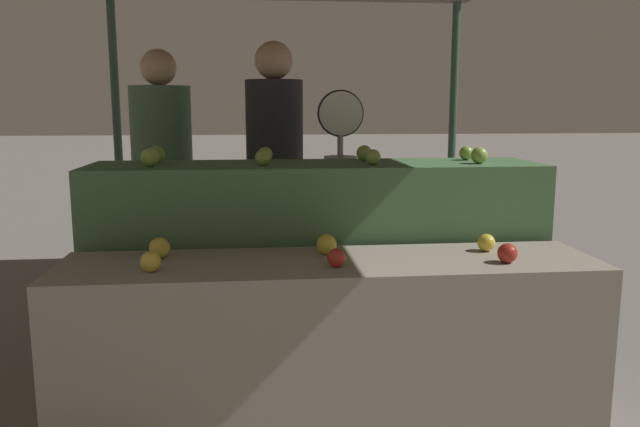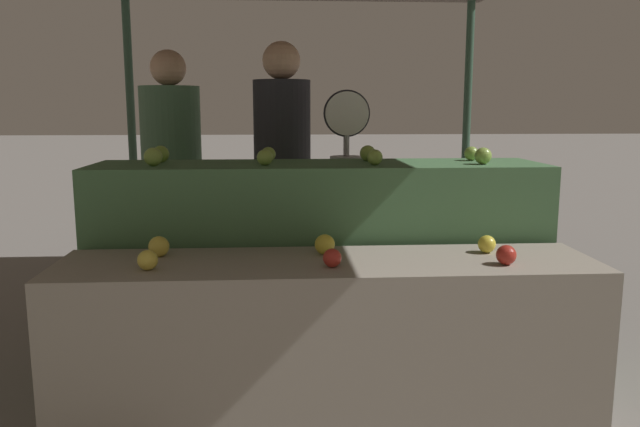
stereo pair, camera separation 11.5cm
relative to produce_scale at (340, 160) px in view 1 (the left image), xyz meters
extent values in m
cylinder|color=#33513D|center=(-1.69, 1.84, 0.06)|extent=(0.07, 0.07, 2.33)
cylinder|color=#33513D|center=(1.28, 1.84, 0.06)|extent=(0.07, 0.07, 2.33)
cube|color=gray|center=(-0.20, -1.18, -0.71)|extent=(2.27, 0.55, 0.78)
cube|color=#4C7A4C|center=(-0.20, -0.58, -0.53)|extent=(2.27, 0.55, 1.14)
sphere|color=yellow|center=(-0.93, -1.29, -0.28)|extent=(0.08, 0.08, 0.08)
sphere|color=#B72D23|center=(-0.19, -1.29, -0.28)|extent=(0.08, 0.08, 0.08)
sphere|color=#AD281E|center=(0.52, -1.30, -0.28)|extent=(0.08, 0.08, 0.08)
sphere|color=yellow|center=(-0.92, -1.07, -0.28)|extent=(0.09, 0.09, 0.09)
sphere|color=gold|center=(-0.21, -1.07, -0.28)|extent=(0.09, 0.09, 0.09)
sphere|color=gold|center=(0.51, -1.09, -0.28)|extent=(0.08, 0.08, 0.08)
sphere|color=#8EB247|center=(-1.01, -0.68, 0.08)|extent=(0.09, 0.09, 0.09)
sphere|color=#8EB247|center=(-0.47, -0.68, 0.07)|extent=(0.08, 0.08, 0.08)
sphere|color=#8EB247|center=(0.06, -0.70, 0.07)|extent=(0.08, 0.08, 0.08)
sphere|color=#8EB247|center=(0.61, -0.69, 0.08)|extent=(0.08, 0.08, 0.08)
sphere|color=#84AD3D|center=(-1.01, -0.49, 0.08)|extent=(0.09, 0.09, 0.09)
sphere|color=#8EB247|center=(-0.46, -0.47, 0.07)|extent=(0.08, 0.08, 0.08)
sphere|color=#8EB247|center=(0.06, -0.47, 0.08)|extent=(0.08, 0.08, 0.08)
sphere|color=#8EB247|center=(0.61, -0.47, 0.07)|extent=(0.08, 0.08, 0.08)
cylinder|color=#99999E|center=(0.00, 0.01, -0.40)|extent=(0.04, 0.04, 1.41)
cylinder|color=black|center=(0.00, 0.01, 0.28)|extent=(0.28, 0.01, 0.28)
cylinder|color=silver|center=(0.00, -0.01, 0.28)|extent=(0.26, 0.02, 0.26)
cylinder|color=#99999E|center=(0.00, -0.01, 0.08)|extent=(0.01, 0.01, 0.14)
cylinder|color=#99999E|center=(0.00, -0.01, 0.01)|extent=(0.20, 0.20, 0.03)
cube|color=#2D2D38|center=(-0.38, 0.31, -0.68)|extent=(0.32, 0.25, 0.85)
cylinder|color=#232328|center=(-0.38, 0.31, 0.11)|extent=(0.47, 0.47, 0.74)
sphere|color=tan|center=(-0.38, 0.31, 0.60)|extent=(0.24, 0.24, 0.24)
cube|color=#2D2D38|center=(-1.12, 0.51, -0.69)|extent=(0.31, 0.21, 0.83)
cylinder|color=#476B4C|center=(-1.12, 0.51, 0.09)|extent=(0.43, 0.43, 0.72)
sphere|color=tan|center=(-1.12, 0.51, 0.57)|extent=(0.23, 0.23, 0.23)
camera|label=1|loc=(-0.51, -3.71, 0.32)|focal=35.00mm
camera|label=2|loc=(-0.40, -3.72, 0.32)|focal=35.00mm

